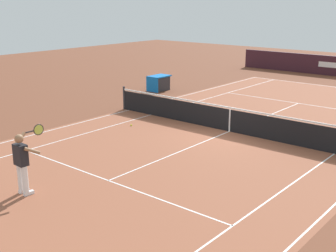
{
  "coord_description": "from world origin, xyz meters",
  "views": [
    {
      "loc": [
        14.3,
        8.77,
        4.93
      ],
      "look_at": [
        3.38,
        -0.31,
        0.9
      ],
      "focal_mm": 47.42,
      "sensor_mm": 36.0,
      "label": 1
    }
  ],
  "objects_px": {
    "tennis_player_near": "(22,161)",
    "equipment_cart_tarped": "(159,83)",
    "tennis_ball": "(131,125)",
    "tennis_net": "(230,119)"
  },
  "relations": [
    {
      "from": "tennis_net",
      "to": "tennis_ball",
      "type": "relative_size",
      "value": 177.27
    },
    {
      "from": "equipment_cart_tarped",
      "to": "tennis_player_near",
      "type": "bearing_deg",
      "value": 26.63
    },
    {
      "from": "tennis_net",
      "to": "equipment_cart_tarped",
      "type": "relative_size",
      "value": 9.36
    },
    {
      "from": "tennis_player_near",
      "to": "equipment_cart_tarped",
      "type": "distance_m",
      "value": 14.37
    },
    {
      "from": "equipment_cart_tarped",
      "to": "tennis_ball",
      "type": "bearing_deg",
      "value": 32.22
    },
    {
      "from": "tennis_player_near",
      "to": "tennis_ball",
      "type": "bearing_deg",
      "value": -159.38
    },
    {
      "from": "tennis_net",
      "to": "tennis_ball",
      "type": "height_order",
      "value": "tennis_net"
    },
    {
      "from": "tennis_player_near",
      "to": "equipment_cart_tarped",
      "type": "height_order",
      "value": "tennis_player_near"
    },
    {
      "from": "tennis_player_near",
      "to": "equipment_cart_tarped",
      "type": "bearing_deg",
      "value": -153.37
    },
    {
      "from": "tennis_player_near",
      "to": "tennis_ball",
      "type": "height_order",
      "value": "tennis_player_near"
    }
  ]
}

